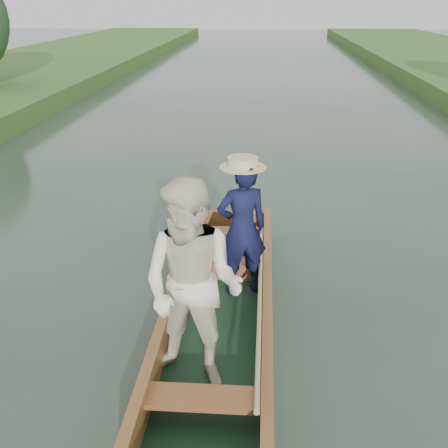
{
  "coord_description": "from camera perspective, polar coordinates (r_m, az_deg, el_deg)",
  "views": [
    {
      "loc": [
        0.43,
        -5.3,
        3.35
      ],
      "look_at": [
        0.0,
        0.6,
        0.95
      ],
      "focal_mm": 45.0,
      "sensor_mm": 36.0,
      "label": 1
    }
  ],
  "objects": [
    {
      "name": "trees_far",
      "position": [
        15.53,
        -11.36,
        18.88
      ],
      "size": [
        23.02,
        12.3,
        4.56
      ],
      "color": "#47331E",
      "rests_on": "ground"
    },
    {
      "name": "ground",
      "position": [
        6.29,
        -0.4,
        -10.13
      ],
      "size": [
        120.0,
        120.0,
        0.0
      ],
      "primitive_type": "plane",
      "color": "#283D30",
      "rests_on": "ground"
    },
    {
      "name": "punt",
      "position": [
        5.64,
        -1.1,
        -5.93
      ],
      "size": [
        1.26,
        5.0,
        2.01
      ],
      "color": "black",
      "rests_on": "ground"
    }
  ]
}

